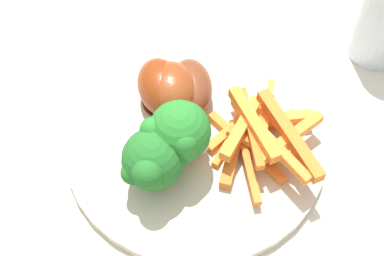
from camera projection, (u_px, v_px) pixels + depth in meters
name	position (u px, v px, depth m)	size (l,w,h in m)	color
dining_table	(143.00, 159.00, 0.64)	(1.17, 0.84, 0.73)	beige
dinner_plate	(192.00, 142.00, 0.52)	(0.27, 0.27, 0.01)	beige
broccoli_floret_front	(150.00, 161.00, 0.46)	(0.06, 0.06, 0.07)	#76B24A
broccoli_floret_middle	(174.00, 133.00, 0.46)	(0.06, 0.07, 0.08)	#74B358
carrot_fries_pile	(257.00, 135.00, 0.50)	(0.14, 0.12, 0.04)	orange
chicken_drumstick_near	(188.00, 89.00, 0.53)	(0.12, 0.05, 0.04)	#4E2012
chicken_drumstick_far	(159.00, 88.00, 0.53)	(0.13, 0.06, 0.05)	#5A1C09
chicken_drumstick_extra	(168.00, 93.00, 0.52)	(0.12, 0.06, 0.05)	#5F220E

